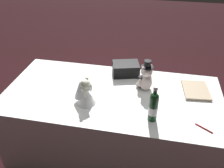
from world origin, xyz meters
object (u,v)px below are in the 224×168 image
(champagne_bottle, at_px, (153,106))
(signing_pen, at_px, (203,128))
(teddy_bear_groom, at_px, (145,78))
(gift_case_black, at_px, (126,69))
(guestbook, at_px, (196,90))
(teddy_bear_bride, at_px, (84,92))

(champagne_bottle, distance_m, signing_pen, 0.40)
(teddy_bear_groom, height_order, signing_pen, teddy_bear_groom)
(signing_pen, height_order, gift_case_black, gift_case_black)
(signing_pen, height_order, guestbook, guestbook)
(teddy_bear_groom, relative_size, signing_pen, 2.36)
(teddy_bear_bride, xyz_separation_m, champagne_bottle, (0.57, -0.10, 0.02))
(guestbook, bearing_deg, teddy_bear_groom, -179.24)
(champagne_bottle, height_order, guestbook, champagne_bottle)
(teddy_bear_groom, distance_m, guestbook, 0.47)
(teddy_bear_bride, height_order, gift_case_black, teddy_bear_bride)
(champagne_bottle, distance_m, gift_case_black, 0.68)
(champagne_bottle, bearing_deg, signing_pen, -3.88)
(teddy_bear_groom, height_order, champagne_bottle, champagne_bottle)
(champagne_bottle, relative_size, guestbook, 1.07)
(teddy_bear_groom, xyz_separation_m, teddy_bear_bride, (-0.48, -0.29, -0.02))
(teddy_bear_bride, distance_m, guestbook, 1.00)
(signing_pen, bearing_deg, guestbook, 91.54)
(teddy_bear_bride, height_order, champagne_bottle, champagne_bottle)
(teddy_bear_groom, height_order, guestbook, teddy_bear_groom)
(teddy_bear_bride, xyz_separation_m, guestbook, (0.93, 0.35, -0.09))
(gift_case_black, xyz_separation_m, guestbook, (0.66, -0.17, -0.05))
(champagne_bottle, height_order, signing_pen, champagne_bottle)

